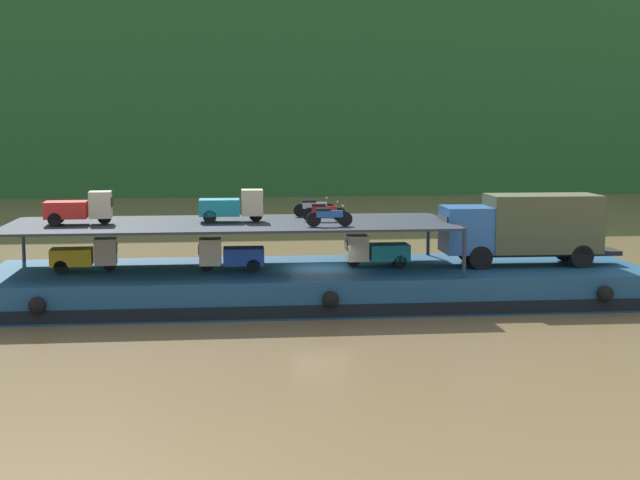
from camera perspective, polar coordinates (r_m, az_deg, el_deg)
The scene contains 12 objects.
ground_plane at distance 39.87m, azimuth -0.00°, elevation -3.85°, with size 400.00×400.00×0.00m, color brown.
cargo_barge at distance 39.71m, azimuth 0.00°, elevation -2.80°, with size 27.94×7.95×1.50m.
covered_lorry at distance 41.08m, azimuth 12.60°, elevation 0.81°, with size 7.89×2.41×3.10m.
cargo_rack at distance 39.13m, azimuth -5.54°, elevation 0.99°, with size 18.74×6.62×2.00m.
mini_truck_lower_stern at distance 39.77m, azimuth -14.36°, elevation -0.91°, with size 2.79×1.29×1.38m.
mini_truck_lower_aft at distance 38.82m, azimuth -5.59°, elevation -0.91°, with size 2.76×1.23×1.38m.
mini_truck_lower_mid at distance 39.88m, azimuth 3.50°, elevation -0.67°, with size 2.75×1.21×1.38m.
mini_truck_upper_stern at distance 39.31m, azimuth -14.68°, elevation 1.92°, with size 2.78×1.28×1.38m.
mini_truck_upper_mid at distance 39.29m, azimuth -5.45°, elevation 2.13°, with size 2.75×1.21×1.38m.
motorcycle_upper_port at distance 37.36m, azimuth 0.55°, elevation 1.50°, with size 1.90×0.55×0.87m.
motorcycle_upper_centre at distance 39.33m, azimuth 0.26°, elevation 1.79°, with size 1.89×0.55×0.87m.
motorcycle_upper_stbd at distance 41.26m, azimuth -0.37°, elevation 2.04°, with size 1.90×0.55×0.87m.
Camera 1 is at (-4.20, -38.90, 7.69)m, focal length 51.54 mm.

